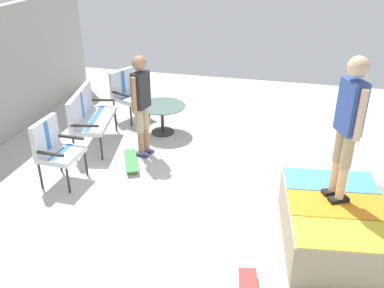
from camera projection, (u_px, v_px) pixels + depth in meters
The scene contains 9 objects.
ground_plane at pixel (194, 207), 6.08m from camera, with size 12.00×12.00×0.10m, color beige.
skate_ramp at pixel (337, 225), 5.16m from camera, with size 1.92×2.18×0.59m.
patio_bench at pixel (88, 113), 7.53m from camera, with size 1.33×0.78×1.02m.
patio_chair_near_house at pixel (127, 90), 8.64m from camera, with size 0.78×0.74×1.02m.
patio_chair_by_wall at pixel (54, 146), 6.38m from camera, with size 0.64×0.57×1.02m.
patio_table at pixel (162, 113), 8.07m from camera, with size 0.90×0.90×0.57m.
person_watching at pixel (141, 99), 6.98m from camera, with size 0.47×0.30×1.77m.
person_skater at pixel (349, 120), 4.71m from camera, with size 0.44×0.34×1.77m.
skateboard_by_bench at pixel (131, 161), 7.05m from camera, with size 0.81×0.52×0.10m.
Camera 1 is at (-4.89, -1.16, 3.50)m, focal length 39.33 mm.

